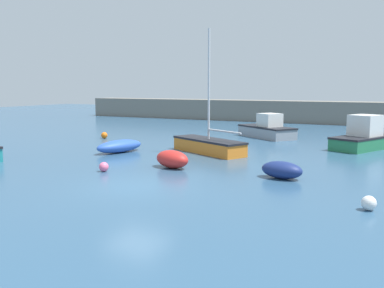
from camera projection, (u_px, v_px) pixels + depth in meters
The scene contains 11 objects.
ground_plane at pixel (137, 189), 17.22m from camera, with size 120.00×120.00×0.20m, color #2D5170.
harbor_breakwater at pixel (311, 112), 46.54m from camera, with size 56.98×3.04×2.38m, color slate.
fishing_dinghy_green at pixel (172, 159), 21.00m from camera, with size 2.19×1.58×0.87m.
sailboat_tall_mast at pixel (209, 145), 25.70m from camera, with size 5.43×3.74×7.33m.
motorboat_grey_hull at pixel (367, 137), 27.57m from camera, with size 4.34×6.36×2.18m.
rowboat_blue_near at pixel (120, 146), 25.92m from camera, with size 1.98×3.44×0.76m.
cabin_cruiser_white at pixel (267, 129), 33.35m from camera, with size 5.23×4.54×1.90m.
dinghy_near_pier at pixel (282, 170), 18.59m from camera, with size 2.03×1.37×0.75m.
mooring_buoy_orange at pixel (104, 135), 32.84m from camera, with size 0.49×0.49×0.49m, color orange.
mooring_buoy_pink at pixel (104, 167), 20.10m from camera, with size 0.45×0.45×0.45m, color #EA668C.
mooring_buoy_white at pixel (369, 203), 13.82m from camera, with size 0.48×0.48×0.48m, color white.
Camera 1 is at (9.62, -13.97, 4.00)m, focal length 40.00 mm.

